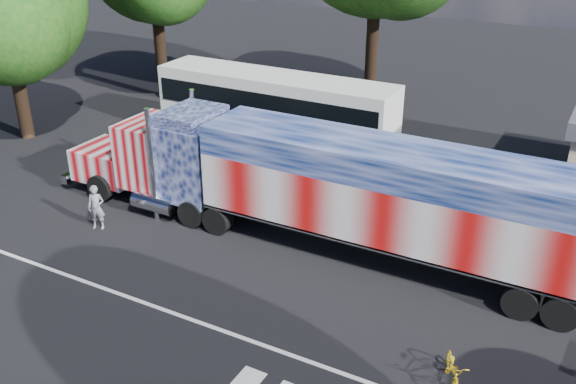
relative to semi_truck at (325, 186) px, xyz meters
The scene contains 7 objects.
ground 4.22m from the semi_truck, 114.32° to the right, with size 100.00×100.00×0.00m, color black.
lane_markings 7.33m from the semi_truck, 87.65° to the right, with size 30.00×2.67×0.01m.
semi_truck is the anchor object (origin of this frame).
coach_bus 10.50m from the semi_truck, 129.29° to the left, with size 12.58×2.93×3.66m.
woman 8.97m from the semi_truck, 159.73° to the right, with size 0.66×0.43×1.80m, color slate.
bicycle 8.32m from the semi_truck, 39.12° to the right, with size 0.60×1.71×0.90m, color gold.
tree_w_a 19.43m from the semi_truck, behind, with size 8.40×8.00×11.00m.
Camera 1 is at (10.18, -15.82, 12.14)m, focal length 40.00 mm.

